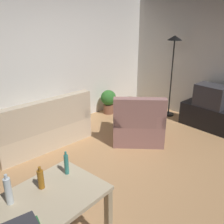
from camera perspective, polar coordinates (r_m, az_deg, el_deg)
name	(u,v)px	position (r m, az deg, el deg)	size (l,w,h in m)	color
ground_plane	(129,167)	(4.10, 3.79, -12.19)	(5.20, 4.40, 0.02)	tan
wall_rear	(50,62)	(5.25, -13.76, 10.91)	(5.20, 0.10, 2.70)	silver
wall_right	(219,61)	(5.68, 22.95, 10.61)	(0.10, 4.40, 2.70)	silver
couch	(41,129)	(4.75, -15.75, -3.66)	(1.74, 0.84, 0.92)	beige
tv_stand	(208,117)	(5.62, 20.79, -1.05)	(0.44, 1.10, 0.48)	black
tv	(211,96)	(5.47, 21.44, 3.41)	(0.41, 0.60, 0.44)	#2D2D33
torchiere_lamp	(173,54)	(5.79, 13.64, 12.50)	(0.32, 0.32, 1.81)	black
desk	(38,213)	(2.44, -16.20, -21.04)	(1.28, 0.84, 0.76)	#C6B28E
potted_plant	(108,100)	(5.99, -0.80, 2.70)	(0.36, 0.36, 0.57)	brown
armchair	(138,124)	(4.75, 5.91, -2.73)	(1.23, 1.23, 0.92)	#996B66
bottle_clear	(8,191)	(2.36, -22.28, -16.06)	(0.06, 0.06, 0.29)	silver
bottle_amber	(41,179)	(2.47, -15.73, -14.30)	(0.06, 0.06, 0.22)	#9E6019
bottle_tall	(66,164)	(2.60, -10.22, -11.44)	(0.04, 0.04, 0.25)	teal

